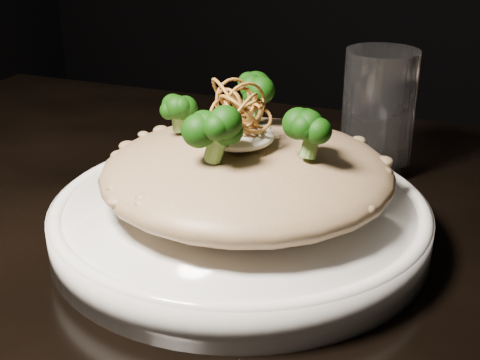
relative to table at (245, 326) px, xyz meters
name	(u,v)px	position (x,y,z in m)	size (l,w,h in m)	color
table	(245,326)	(0.00, 0.00, 0.00)	(1.10, 0.80, 0.75)	black
plate	(240,221)	(-0.01, 0.01, 0.10)	(0.32, 0.32, 0.03)	white
risotto	(247,172)	(-0.01, 0.02, 0.14)	(0.25, 0.25, 0.05)	brown
broccoli	(243,112)	(-0.01, 0.02, 0.20)	(0.14, 0.14, 0.05)	black
cheese	(238,136)	(-0.01, 0.01, 0.18)	(0.06, 0.06, 0.02)	white
shallots	(241,99)	(-0.01, 0.01, 0.21)	(0.07, 0.07, 0.04)	brown
drinking_glass	(378,113)	(0.07, 0.20, 0.15)	(0.07, 0.07, 0.13)	silver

